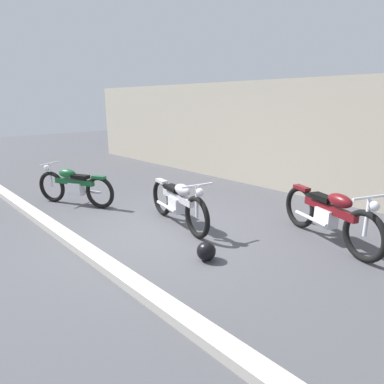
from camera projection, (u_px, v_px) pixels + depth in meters
name	position (u px, v px, depth m)	size (l,w,h in m)	color
ground_plane	(161.00, 234.00, 5.77)	(40.00, 40.00, 0.00)	#47474C
building_wall	(292.00, 137.00, 8.20)	(18.00, 0.30, 2.81)	#B2A893
curb_strip	(92.00, 255.00, 4.88)	(18.00, 0.24, 0.12)	#B7B2A8
helmet	(206.00, 251.00, 4.81)	(0.29, 0.29, 0.29)	black
motorcycle_maroon	(329.00, 215.00, 5.34)	(2.08, 1.06, 1.00)	black
motorcycle_silver	(178.00, 202.00, 6.08)	(2.09, 0.72, 0.95)	black
motorcycle_green	(74.00, 186.00, 7.32)	(1.91, 1.03, 0.93)	black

